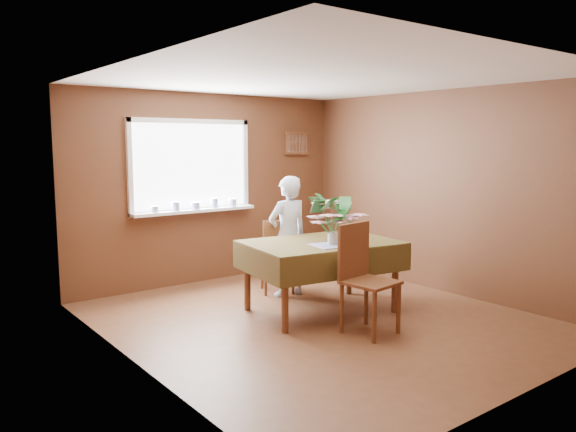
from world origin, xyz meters
TOP-DOWN VIEW (x-y plane):
  - floor at (0.00, 0.00)m, footprint 4.50×4.50m
  - ceiling at (0.00, 0.00)m, footprint 4.50×4.50m
  - wall_back at (0.00, 2.25)m, footprint 4.00×0.00m
  - wall_front at (0.00, -2.25)m, footprint 4.00×0.00m
  - wall_left at (-2.00, 0.00)m, footprint 0.00×4.50m
  - wall_right at (2.00, 0.00)m, footprint 0.00×4.50m
  - window_assembly at (-0.29, 2.20)m, footprint 1.72×0.20m
  - spoon_rack at (1.45, 2.22)m, footprint 0.44×0.05m
  - dining_table at (0.22, 0.24)m, footprint 1.76×1.32m
  - chair_far at (0.29, 1.13)m, footprint 0.53×0.54m
  - chair_near at (0.11, -0.52)m, footprint 0.51×0.51m
  - seated_woman at (0.32, 0.97)m, footprint 0.55×0.38m
  - flower_bouquet at (0.19, 0.02)m, footprint 0.53×0.53m
  - side_plate at (0.73, 0.31)m, footprint 0.32×0.32m
  - table_knife at (0.31, -0.01)m, footprint 0.02×0.21m

SIDE VIEW (x-z plane):
  - floor at x=0.00m, z-range 0.00..0.00m
  - chair_far at x=0.29m, z-range 0.04..0.97m
  - chair_near at x=0.11m, z-range 0.04..1.11m
  - dining_table at x=0.22m, z-range 0.29..1.08m
  - seated_woman at x=0.32m, z-range 0.00..1.46m
  - side_plate at x=0.73m, z-range 0.78..0.80m
  - table_knife at x=0.31m, z-range 0.79..0.80m
  - flower_bouquet at x=0.19m, z-range 0.85..1.31m
  - wall_back at x=0.00m, z-range -0.75..3.25m
  - wall_front at x=0.00m, z-range -0.75..3.25m
  - wall_left at x=-2.00m, z-range -1.00..3.50m
  - wall_right at x=2.00m, z-range -1.00..3.50m
  - window_assembly at x=-0.29m, z-range 0.74..1.96m
  - spoon_rack at x=1.45m, z-range 1.69..2.02m
  - ceiling at x=0.00m, z-range 2.50..2.50m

